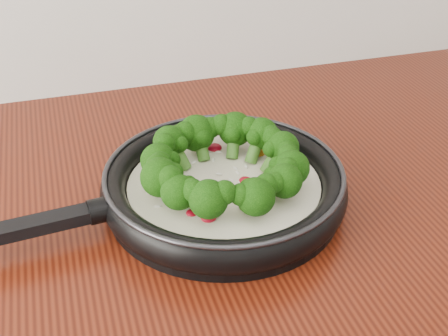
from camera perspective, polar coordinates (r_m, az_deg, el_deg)
name	(u,v)px	position (r m, az deg, el deg)	size (l,w,h in m)	color
skillet	(222,181)	(0.69, -0.23, -1.29)	(0.46, 0.32, 0.08)	black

